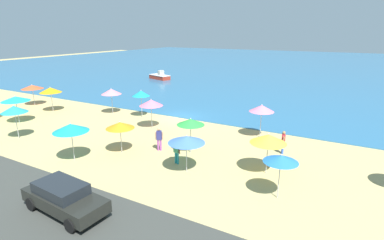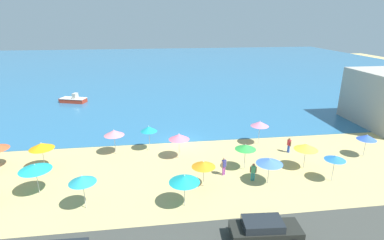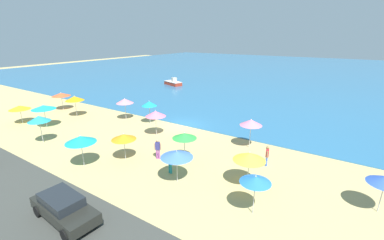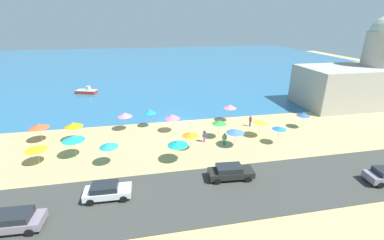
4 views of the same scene
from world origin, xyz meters
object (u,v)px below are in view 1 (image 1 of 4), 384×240
object	(u,v)px
beach_umbrella_3	(186,139)
bather_1	(177,150)
beach_umbrella_14	(50,90)
bather_0	(159,138)
beach_umbrella_2	(15,99)
beach_umbrella_5	(32,87)
beach_umbrella_11	(14,109)
bather_2	(283,141)
beach_umbrella_7	(120,125)
beach_umbrella_13	(262,108)
beach_umbrella_1	(268,139)
beach_umbrella_8	(151,103)
beach_umbrella_15	(191,122)
skiff_nearshore	(159,77)
beach_umbrella_0	(141,93)
parked_car_1	(64,197)
beach_umbrella_12	(111,92)
beach_umbrella_6	(281,159)
beach_umbrella_10	(71,128)

from	to	relation	value
beach_umbrella_3	bather_1	xyz separation A→B (m)	(-1.10, 0.64, -1.15)
beach_umbrella_14	bather_0	xyz separation A→B (m)	(16.12, -3.38, -1.34)
beach_umbrella_2	beach_umbrella_5	bearing A→B (deg)	135.78
beach_umbrella_11	bather_2	bearing A→B (deg)	20.63
beach_umbrella_7	beach_umbrella_13	size ratio (longest dim) A/B	0.84
beach_umbrella_7	beach_umbrella_11	size ratio (longest dim) A/B	0.84
beach_umbrella_11	beach_umbrella_1	bearing A→B (deg)	10.84
beach_umbrella_2	bather_0	bearing A→B (deg)	3.26
beach_umbrella_8	beach_umbrella_1	bearing A→B (deg)	-18.52
bather_2	beach_umbrella_3	bearing A→B (deg)	-128.19
beach_umbrella_5	beach_umbrella_15	distance (m)	22.82
beach_umbrella_14	skiff_nearshore	size ratio (longest dim) A/B	0.57
bather_1	beach_umbrella_13	bearing A→B (deg)	66.98
beach_umbrella_0	skiff_nearshore	bearing A→B (deg)	121.05
beach_umbrella_1	beach_umbrella_5	size ratio (longest dim) A/B	1.05
beach_umbrella_5	parked_car_1	size ratio (longest dim) A/B	0.54
parked_car_1	beach_umbrella_0	bearing A→B (deg)	115.70
beach_umbrella_11	beach_umbrella_13	distance (m)	19.20
beach_umbrella_5	beach_umbrella_12	distance (m)	10.58
beach_umbrella_1	bather_0	world-z (taller)	beach_umbrella_1
beach_umbrella_8	beach_umbrella_14	bearing A→B (deg)	-177.43
beach_umbrella_2	skiff_nearshore	xyz separation A→B (m)	(-3.69, 27.75, -1.79)
beach_umbrella_1	beach_umbrella_12	world-z (taller)	beach_umbrella_12
beach_umbrella_5	bather_0	distance (m)	20.89
beach_umbrella_3	beach_umbrella_11	xyz separation A→B (m)	(-14.53, -1.51, 0.34)
beach_umbrella_7	beach_umbrella_12	world-z (taller)	beach_umbrella_12
beach_umbrella_11	bather_0	bearing A→B (deg)	16.99
beach_umbrella_14	beach_umbrella_11	bearing A→B (deg)	-54.01
beach_umbrella_2	beach_umbrella_13	size ratio (longest dim) A/B	0.95
beach_umbrella_1	beach_umbrella_6	world-z (taller)	beach_umbrella_1
beach_umbrella_7	beach_umbrella_15	bearing A→B (deg)	28.87
beach_umbrella_1	bather_2	bearing A→B (deg)	87.60
beach_umbrella_7	beach_umbrella_10	size ratio (longest dim) A/B	0.89
beach_umbrella_12	beach_umbrella_15	distance (m)	13.13
beach_umbrella_2	beach_umbrella_12	bearing A→B (deg)	51.88
beach_umbrella_0	beach_umbrella_13	world-z (taller)	beach_umbrella_0
beach_umbrella_5	beach_umbrella_8	distance (m)	16.85
beach_umbrella_11	bather_2	xyz separation A→B (m)	(18.96, 7.14, -1.48)
beach_umbrella_11	beach_umbrella_12	size ratio (longest dim) A/B	1.03
bather_2	skiff_nearshore	xyz separation A→B (m)	(-26.71, 23.16, -0.43)
beach_umbrella_12	beach_umbrella_13	xyz separation A→B (m)	(15.41, 0.37, 0.09)
beach_umbrella_8	beach_umbrella_12	xyz separation A→B (m)	(-6.40, 1.89, 0.03)
beach_umbrella_10	beach_umbrella_15	size ratio (longest dim) A/B	1.02
beach_umbrella_3	beach_umbrella_12	size ratio (longest dim) A/B	0.88
beach_umbrella_3	beach_umbrella_12	world-z (taller)	beach_umbrella_12
beach_umbrella_1	parked_car_1	bearing A→B (deg)	-129.42
beach_umbrella_6	beach_umbrella_10	world-z (taller)	beach_umbrella_10
beach_umbrella_6	beach_umbrella_15	xyz separation A→B (m)	(-6.80, 3.02, 0.08)
beach_umbrella_1	beach_umbrella_5	world-z (taller)	beach_umbrella_1
beach_umbrella_12	beach_umbrella_15	xyz separation A→B (m)	(12.11, -5.08, -0.06)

